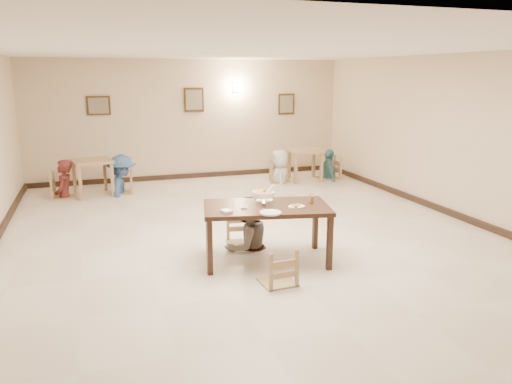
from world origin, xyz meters
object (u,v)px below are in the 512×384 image
object	(u,v)px
bg_diner_a	(62,160)
bg_table_right	(305,155)
main_diner	(247,197)
bg_chair_lr	(121,173)
chair_far	(242,215)
bg_diner_d	(330,149)
bg_chair_rr	(329,158)
bg_diner_c	(280,150)
bg_chair_ll	(63,174)
bg_chair_rl	(280,161)
main_table	(266,211)
curry_warmer	(264,194)
bg_diner_b	(120,155)
drink_glass	(311,199)
chair_near	(278,249)
bg_table_left	(92,166)

from	to	relation	value
bg_diner_a	bg_table_right	bearing A→B (deg)	102.79
main_diner	bg_chair_lr	world-z (taller)	main_diner
chair_far	bg_diner_d	world-z (taller)	bg_diner_d
bg_chair_rr	main_diner	bearing A→B (deg)	-33.39
bg_diner_c	bg_chair_ll	bearing A→B (deg)	-74.30
bg_diner_c	bg_chair_rl	bearing A→B (deg)	-75.54
main_table	bg_chair_rl	distance (m)	5.48
bg_chair_ll	curry_warmer	bearing A→B (deg)	-145.30
bg_chair_rr	bg_diner_b	xyz separation A→B (m)	(-5.16, -0.00, 0.33)
main_table	bg_table_right	size ratio (longest dim) A/B	2.19
main_diner	bg_chair_rr	size ratio (longest dim) A/B	1.47
main_diner	bg_diner_a	world-z (taller)	bg_diner_a
bg_table_right	bg_diner_d	world-z (taller)	bg_diner_d
bg_chair_lr	bg_chair_rr	world-z (taller)	bg_chair_rr
bg_diner_a	bg_chair_ll	bearing A→B (deg)	180.00
bg_chair_rr	chair_far	bearing A→B (deg)	-34.59
drink_glass	bg_chair_rr	distance (m)	5.81
curry_warmer	bg_diner_b	xyz separation A→B (m)	(-1.66, 4.96, -0.10)
bg_table_right	bg_diner_b	xyz separation A→B (m)	(-4.49, -0.02, 0.24)
curry_warmer	bg_chair_rr	world-z (taller)	bg_chair_rr
chair_near	bg_diner_c	bearing A→B (deg)	-114.92
chair_near	main_table	bearing A→B (deg)	-102.69
bg_table_right	bg_diner_b	distance (m)	4.50
chair_near	bg_chair_lr	bearing A→B (deg)	-78.59
main_diner	bg_table_left	size ratio (longest dim) A/B	1.72
bg_table_left	main_diner	bearing A→B (deg)	-62.95
main_diner	bg_chair_ll	size ratio (longest dim) A/B	1.52
chair_near	bg_chair_rl	xyz separation A→B (m)	(2.26, 5.83, 0.07)
chair_far	bg_chair_ll	world-z (taller)	bg_chair_ll
chair_far	bg_chair_rl	distance (m)	4.83
bg_table_left	drink_glass	bearing A→B (deg)	-59.75
chair_far	bg_diner_b	size ratio (longest dim) A/B	0.55
main_table	curry_warmer	bearing A→B (deg)	143.24
bg_table_left	chair_near	bearing A→B (deg)	-69.37
bg_diner_c	bg_diner_d	bearing A→B (deg)	102.67
chair_near	bg_chair_ll	xyz separation A→B (m)	(-2.79, 5.72, 0.07)
bg_table_right	bg_chair_rl	bearing A→B (deg)	177.94
curry_warmer	bg_table_left	xyz separation A→B (m)	(-2.27, 4.95, -0.32)
curry_warmer	drink_glass	size ratio (longest dim) A/B	2.49
main_diner	bg_diner_c	bearing A→B (deg)	-136.37
main_table	bg_table_left	xyz separation A→B (m)	(-2.30, 4.98, -0.08)
bg_diner_d	chair_near	bearing A→B (deg)	157.16
curry_warmer	bg_table_right	size ratio (longest dim) A/B	0.39
drink_glass	bg_table_left	world-z (taller)	drink_glass
main_table	main_diner	xyz separation A→B (m)	(-0.09, 0.65, 0.07)
main_table	drink_glass	bearing A→B (deg)	4.99
curry_warmer	bg_table_right	bearing A→B (deg)	60.35
bg_chair_rr	bg_diner_a	xyz separation A→B (m)	(-6.39, -0.07, 0.30)
bg_table_right	bg_chair_rl	xyz separation A→B (m)	(-0.67, 0.02, -0.11)
bg_chair_rl	bg_diner_b	bearing A→B (deg)	105.56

